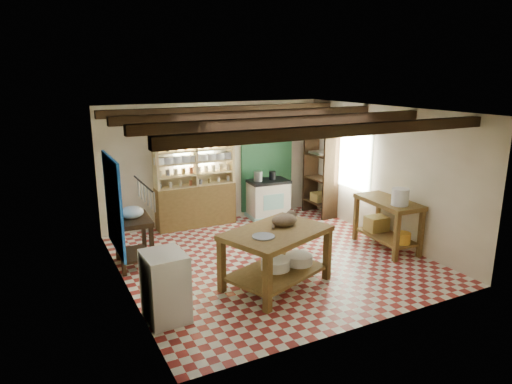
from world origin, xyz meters
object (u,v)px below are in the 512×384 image
work_table (276,258)px  white_cabinet (165,286)px  prep_table (134,242)px  right_counter (387,224)px  cat (284,220)px  stove (268,199)px

work_table → white_cabinet: (-1.80, -0.21, 0.02)m
prep_table → work_table: bearing=-41.4°
right_counter → white_cabinet: bearing=-168.1°
prep_table → right_counter: right_counter is taller
prep_table → right_counter: size_ratio=0.65×
white_cabinet → prep_table: bearing=87.2°
work_table → right_counter: size_ratio=1.20×
right_counter → cat: bearing=-169.4°
work_table → prep_table: (-1.78, 1.75, -0.02)m
prep_table → cat: bearing=-35.8°
prep_table → white_cabinet: (-0.02, -1.96, 0.04)m
prep_table → right_counter: (4.38, -1.34, 0.05)m
cat → work_table: bearing=-178.7°
prep_table → white_cabinet: size_ratio=0.91×
stove → work_table: bearing=-112.6°
work_table → prep_table: 2.49m
white_cabinet → stove: bearing=42.4°
cat → stove: bearing=35.4°
prep_table → cat: size_ratio=2.03×
prep_table → white_cabinet: 1.96m
white_cabinet → right_counter: size_ratio=0.71×
stove → right_counter: (1.06, -2.67, 0.03)m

